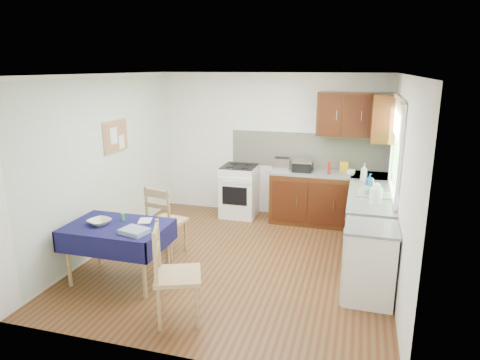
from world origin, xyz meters
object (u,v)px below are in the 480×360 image
(kettle, at_px, (376,194))
(dish_rack, at_px, (374,194))
(chair_far, at_px, (164,219))
(chair_near, at_px, (172,271))
(sandwich_press, at_px, (303,166))
(dining_table, at_px, (118,233))
(toaster, at_px, (282,164))

(kettle, bearing_deg, dish_rack, 91.70)
(chair_far, relative_size, dish_rack, 2.36)
(chair_near, xyz_separation_m, dish_rack, (1.99, 2.18, 0.36))
(sandwich_press, height_order, dish_rack, dish_rack)
(chair_far, bearing_deg, dish_rack, -154.53)
(dining_table, bearing_deg, dish_rack, 39.68)
(sandwich_press, distance_m, kettle, 1.88)
(sandwich_press, bearing_deg, kettle, -74.13)
(sandwich_press, bearing_deg, dining_table, -146.17)
(chair_near, bearing_deg, kettle, -70.00)
(kettle, bearing_deg, toaster, 134.06)
(dining_table, relative_size, chair_far, 1.19)
(toaster, xyz_separation_m, kettle, (1.49, -1.54, 0.02))
(chair_near, xyz_separation_m, sandwich_press, (0.87, 3.31, 0.43))
(chair_near, bearing_deg, sandwich_press, -36.77)
(chair_far, xyz_separation_m, toaster, (1.30, 1.90, 0.46))
(chair_far, bearing_deg, chair_near, 129.15)
(toaster, distance_m, kettle, 2.15)
(dining_table, xyz_separation_m, toaster, (1.52, 2.73, 0.37))
(chair_far, distance_m, sandwich_press, 2.53)
(sandwich_press, relative_size, dish_rack, 0.73)
(kettle, bearing_deg, chair_near, -137.98)
(toaster, relative_size, sandwich_press, 0.89)
(chair_near, bearing_deg, chair_far, 6.43)
(sandwich_press, relative_size, kettle, 1.15)
(dining_table, relative_size, sandwich_press, 3.82)
(dining_table, height_order, sandwich_press, sandwich_press)
(sandwich_press, xyz_separation_m, kettle, (1.13, -1.50, 0.03))
(dining_table, xyz_separation_m, chair_near, (1.01, -0.62, -0.07))
(chair_far, height_order, kettle, kettle)
(dish_rack, bearing_deg, sandwich_press, 155.78)
(dish_rack, bearing_deg, dining_table, -131.67)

